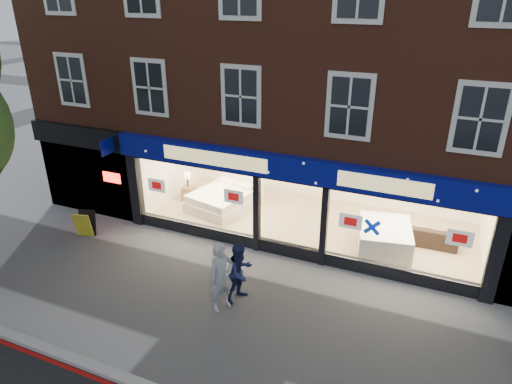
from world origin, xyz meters
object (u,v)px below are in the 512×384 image
Objects in this scene: sofa at (423,234)px; pedestrian_grey at (221,277)px; display_bed at (225,198)px; mattress_stack at (385,237)px; a_board at (85,224)px; pedestrian_blue at (240,272)px.

sofa is 6.93m from pedestrian_grey.
display_bed is 1.23× the size of mattress_stack.
pedestrian_grey is at bearing -127.21° from mattress_stack.
pedestrian_blue is at bearing -25.25° from a_board.
sofa is 1.28× the size of pedestrian_blue.
mattress_stack is at bearing 6.88° from display_bed.
display_bed is 4.87m from a_board.
mattress_stack is 1.33× the size of pedestrian_blue.
pedestrian_blue is (-3.09, -3.91, 0.34)m from mattress_stack.
display_bed is at bearing 31.21° from a_board.
display_bed is at bearing 173.55° from mattress_stack.
pedestrian_blue is (2.77, -4.57, 0.35)m from display_bed.
a_board is (-9.18, -2.90, -0.04)m from mattress_stack.
mattress_stack is at bearing 1.71° from a_board.
pedestrian_grey reaches higher than mattress_stack.
sofa is at bearing -10.71° from pedestrian_grey.
a_board is 0.47× the size of pedestrian_grey.
pedestrian_blue reaches higher than a_board.
sofa is at bearing 14.98° from display_bed.
sofa is 6.35m from pedestrian_blue.
mattress_stack is 5.00m from pedestrian_blue.
display_bed is 5.90m from mattress_stack.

